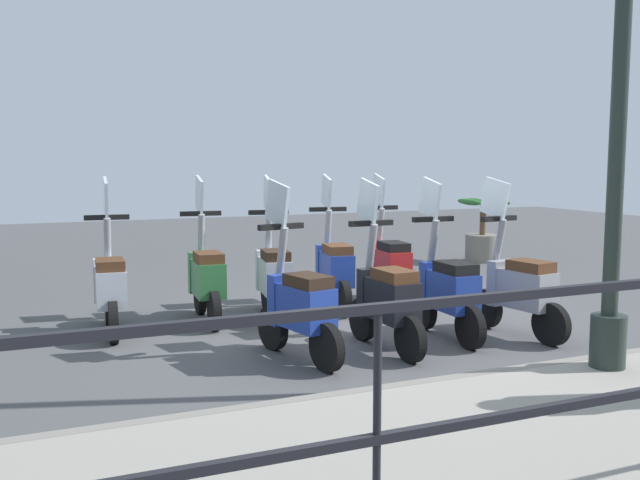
{
  "coord_description": "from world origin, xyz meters",
  "views": [
    {
      "loc": [
        -6.35,
        3.33,
        1.72
      ],
      "look_at": [
        0.2,
        0.5,
        0.9
      ],
      "focal_mm": 40.0,
      "sensor_mm": 36.0,
      "label": 1
    }
  ],
  "objects": [
    {
      "name": "potted_palm",
      "position": [
        3.44,
        -3.87,
        0.45
      ],
      "size": [
        1.06,
        0.66,
        1.05
      ],
      "color": "slate",
      "rests_on": "ground_plane"
    },
    {
      "name": "promenade_walkway",
      "position": [
        -3.15,
        0.0,
        0.07
      ],
      "size": [
        2.2,
        20.0,
        0.15
      ],
      "color": "gray",
      "rests_on": "ground_plane"
    },
    {
      "name": "scooter_far_2",
      "position": [
        0.78,
        0.8,
        0.48
      ],
      "size": [
        1.23,
        0.47,
        1.54
      ],
      "rotation": [
        0.0,
        0.0,
        -0.17
      ],
      "color": "black",
      "rests_on": "ground_plane"
    },
    {
      "name": "scooter_far_4",
      "position": [
        0.77,
        2.49,
        0.48
      ],
      "size": [
        1.23,
        0.44,
        1.54
      ],
      "rotation": [
        0.0,
        0.0,
        -0.08
      ],
      "color": "black",
      "rests_on": "ground_plane"
    },
    {
      "name": "lamp_post_near",
      "position": [
        -2.4,
        -0.74,
        2.08
      ],
      "size": [
        0.26,
        0.9,
        4.35
      ],
      "color": "#232D28",
      "rests_on": "promenade_walkway"
    },
    {
      "name": "scooter_near_0",
      "position": [
        -0.91,
        -1.11,
        0.48
      ],
      "size": [
        1.23,
        0.46,
        1.54
      ],
      "rotation": [
        0.0,
        0.0,
        0.15
      ],
      "color": "black",
      "rests_on": "ground_plane"
    },
    {
      "name": "scooter_near_3",
      "position": [
        -0.83,
        1.14,
        0.48
      ],
      "size": [
        1.22,
        0.49,
        1.54
      ],
      "rotation": [
        0.0,
        0.0,
        0.21
      ],
      "color": "black",
      "rests_on": "ground_plane"
    },
    {
      "name": "scooter_far_1",
      "position": [
        0.95,
        0.0,
        0.48
      ],
      "size": [
        1.23,
        0.46,
        1.54
      ],
      "rotation": [
        0.0,
        0.0,
        -0.16
      ],
      "color": "black",
      "rests_on": "ground_plane"
    },
    {
      "name": "scooter_near_2",
      "position": [
        -0.86,
        0.32,
        0.48
      ],
      "size": [
        1.23,
        0.44,
        1.54
      ],
      "rotation": [
        0.0,
        0.0,
        0.04
      ],
      "color": "black",
      "rests_on": "ground_plane"
    },
    {
      "name": "scooter_far_0",
      "position": [
        0.93,
        -0.7,
        0.48
      ],
      "size": [
        1.23,
        0.44,
        1.54
      ],
      "rotation": [
        0.0,
        0.0,
        -0.1
      ],
      "color": "black",
      "rests_on": "ground_plane"
    },
    {
      "name": "scooter_far_3",
      "position": [
        0.89,
        1.5,
        0.48
      ],
      "size": [
        1.23,
        0.44,
        1.54
      ],
      "rotation": [
        0.0,
        0.0,
        -0.07
      ],
      "color": "black",
      "rests_on": "ground_plane"
    },
    {
      "name": "ground_plane",
      "position": [
        0.0,
        0.0,
        0.0
      ],
      "size": [
        28.0,
        28.0,
        0.0
      ],
      "primitive_type": "plane",
      "color": "#4C4C4F"
    },
    {
      "name": "scooter_near_1",
      "position": [
        -0.71,
        -0.42,
        0.48
      ],
      "size": [
        1.23,
        0.44,
        1.54
      ],
      "rotation": [
        0.0,
        0.0,
        -0.02
      ],
      "color": "black",
      "rests_on": "ground_plane"
    }
  ]
}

